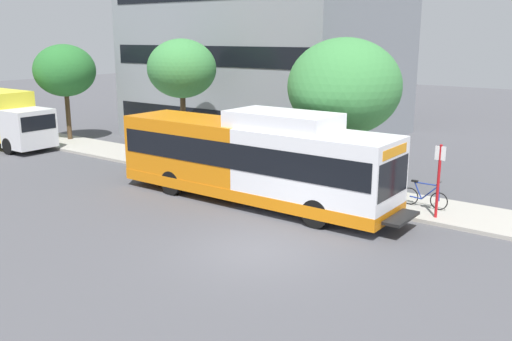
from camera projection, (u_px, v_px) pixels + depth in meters
The scene contains 9 objects.
ground_plane at pixel (90, 205), 21.40m from camera, with size 120.00×120.00×0.00m, color #4C4C51.
sidewalk_curb at pixel (242, 175), 25.70m from camera, with size 3.00×56.00×0.14m, color #A8A399.
transit_bus at pixel (253, 159), 21.38m from camera, with size 2.58×12.25×3.65m.
bus_stop_sign_pole at pixel (439, 176), 19.14m from camera, with size 0.10×0.36×2.60m.
bicycle_parked at pixel (424, 196), 20.55m from camera, with size 0.52×1.76×1.02m.
street_tree_near_stop at pixel (344, 87), 22.49m from camera, with size 4.62×4.62×6.15m.
street_tree_mid_block at pixel (182, 69), 28.11m from camera, with size 3.49×3.49×6.07m.
street_tree_far_block at pixel (65, 71), 33.31m from camera, with size 3.65×3.65×5.72m.
box_truck_background at pixel (2, 117), 32.15m from camera, with size 2.32×7.01×3.25m.
Camera 1 is at (-12.65, -9.34, 6.35)m, focal length 39.01 mm.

